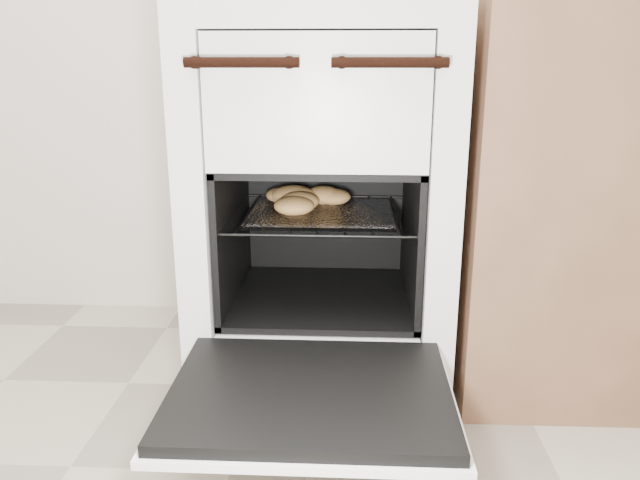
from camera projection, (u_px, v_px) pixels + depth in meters
The scene contains 5 objects.
stove at pixel (323, 205), 1.59m from camera, with size 0.60×0.67×0.93m.
oven_door at pixel (310, 396), 1.17m from camera, with size 0.54×0.42×0.04m.
oven_rack at pixel (322, 214), 1.53m from camera, with size 0.44×0.42×0.01m.
foil_sheet at pixel (321, 213), 1.51m from camera, with size 0.34×0.30×0.01m, color silver.
baked_rolls at pixel (302, 198), 1.55m from camera, with size 0.23×0.23×0.05m.
Camera 1 is at (0.24, -0.39, 0.81)m, focal length 35.00 mm.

